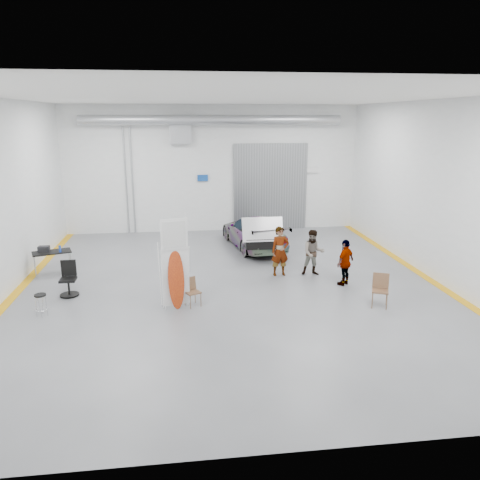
{
  "coord_description": "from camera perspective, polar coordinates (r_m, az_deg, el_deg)",
  "views": [
    {
      "loc": [
        -1.53,
        -14.48,
        5.42
      ],
      "look_at": [
        0.33,
        0.28,
        1.5
      ],
      "focal_mm": 35.0,
      "sensor_mm": 36.0,
      "label": 1
    }
  ],
  "objects": [
    {
      "name": "ground",
      "position": [
        15.53,
        -1.1,
        -5.66
      ],
      "size": [
        16.0,
        16.0,
        0.0
      ],
      "primitive_type": "plane",
      "color": "slate",
      "rests_on": "ground"
    },
    {
      "name": "room_shell",
      "position": [
        16.84,
        -1.17,
        10.19
      ],
      "size": [
        14.02,
        16.18,
        6.01
      ],
      "color": "silver",
      "rests_on": "ground"
    },
    {
      "name": "sedan_car",
      "position": [
        19.97,
        1.72,
        0.99
      ],
      "size": [
        2.6,
        4.86,
        1.34
      ],
      "primitive_type": "imported",
      "rotation": [
        0.0,
        0.0,
        3.3
      ],
      "color": "silver",
      "rests_on": "ground"
    },
    {
      "name": "person_a",
      "position": [
        16.41,
        4.91,
        -1.37
      ],
      "size": [
        0.68,
        0.48,
        1.75
      ],
      "primitive_type": "imported",
      "rotation": [
        0.0,
        0.0,
        0.11
      ],
      "color": "olive",
      "rests_on": "ground"
    },
    {
      "name": "person_b",
      "position": [
        16.59,
        8.93,
        -1.53
      ],
      "size": [
        0.85,
        0.69,
        1.63
      ],
      "primitive_type": "imported",
      "rotation": [
        0.0,
        0.0,
        -0.1
      ],
      "color": "#446C7E",
      "rests_on": "ground"
    },
    {
      "name": "person_c",
      "position": [
        15.81,
        12.71,
        -2.67
      ],
      "size": [
        0.93,
        0.87,
        1.56
      ],
      "primitive_type": "imported",
      "rotation": [
        0.0,
        0.0,
        3.84
      ],
      "color": "brown",
      "rests_on": "ground"
    },
    {
      "name": "surfboard_display",
      "position": [
        13.56,
        -8.08,
        -3.75
      ],
      "size": [
        0.79,
        0.34,
        2.83
      ],
      "rotation": [
        0.0,
        0.0,
        0.23
      ],
      "color": "white",
      "rests_on": "ground"
    },
    {
      "name": "folding_chair_near",
      "position": [
        13.97,
        -5.77,
        -6.98
      ],
      "size": [
        0.53,
        0.57,
        0.84
      ],
      "rotation": [
        0.0,
        0.0,
        0.47
      ],
      "color": "brown",
      "rests_on": "ground"
    },
    {
      "name": "folding_chair_far",
      "position": [
        14.42,
        16.64,
        -6.66
      ],
      "size": [
        0.6,
        0.64,
        0.98
      ],
      "rotation": [
        0.0,
        0.0,
        -0.41
      ],
      "color": "brown",
      "rests_on": "ground"
    },
    {
      "name": "shop_stool",
      "position": [
        14.3,
        -23.07,
        -7.35
      ],
      "size": [
        0.33,
        0.33,
        0.66
      ],
      "rotation": [
        0.0,
        0.0,
        0.15
      ],
      "color": "black",
      "rests_on": "ground"
    },
    {
      "name": "work_table",
      "position": [
        17.85,
        -22.19,
        -1.33
      ],
      "size": [
        1.43,
        1.03,
        1.05
      ],
      "rotation": [
        0.0,
        0.0,
        0.33
      ],
      "color": "#97999F",
      "rests_on": "ground"
    },
    {
      "name": "office_chair",
      "position": [
        15.57,
        -20.15,
        -4.68
      ],
      "size": [
        0.58,
        0.58,
        1.09
      ],
      "rotation": [
        0.0,
        0.0,
        0.02
      ],
      "color": "black",
      "rests_on": "ground"
    },
    {
      "name": "trunk_lid",
      "position": [
        17.83,
        2.76,
        1.58
      ],
      "size": [
        1.56,
        0.95,
        0.04
      ],
      "primitive_type": "cube",
      "color": "silver",
      "rests_on": "sedan_car"
    }
  ]
}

